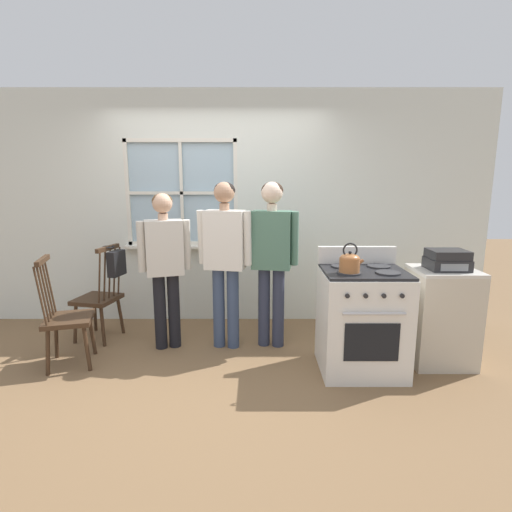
% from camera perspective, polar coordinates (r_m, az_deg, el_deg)
% --- Properties ---
extents(ground_plane, '(16.00, 16.00, 0.00)m').
position_cam_1_polar(ground_plane, '(3.76, -6.99, -16.04)').
color(ground_plane, brown).
extents(wall_back, '(6.40, 0.16, 2.70)m').
position_cam_1_polar(wall_back, '(4.75, -4.93, 6.49)').
color(wall_back, silver).
rests_on(wall_back, ground_plane).
extents(chair_by_window, '(0.48, 0.50, 1.02)m').
position_cam_1_polar(chair_by_window, '(4.59, -21.27, -5.63)').
color(chair_by_window, '#3D2819').
rests_on(chair_by_window, ground_plane).
extents(chair_near_wall, '(0.50, 0.51, 1.02)m').
position_cam_1_polar(chair_near_wall, '(4.08, -25.26, -8.03)').
color(chair_near_wall, '#3D2819').
rests_on(chair_near_wall, ground_plane).
extents(person_elderly_left, '(0.52, 0.30, 1.57)m').
position_cam_1_polar(person_elderly_left, '(4.04, -12.66, -0.21)').
color(person_elderly_left, black).
rests_on(person_elderly_left, ground_plane).
extents(person_teen_center, '(0.55, 0.28, 1.67)m').
position_cam_1_polar(person_teen_center, '(3.95, -4.20, 0.91)').
color(person_teen_center, '#384766').
rests_on(person_teen_center, ground_plane).
extents(person_adult_right, '(0.55, 0.27, 1.68)m').
position_cam_1_polar(person_adult_right, '(3.97, 2.49, 1.09)').
color(person_adult_right, '#2D3347').
rests_on(person_adult_right, ground_plane).
extents(stove, '(0.72, 0.68, 1.08)m').
position_cam_1_polar(stove, '(3.71, 15.11, -8.77)').
color(stove, white).
rests_on(stove, ground_plane).
extents(kettle, '(0.21, 0.17, 0.25)m').
position_cam_1_polar(kettle, '(3.40, 13.49, -0.85)').
color(kettle, '#A86638').
rests_on(kettle, stove).
extents(potted_plant, '(0.13, 0.13, 0.25)m').
position_cam_1_polar(potted_plant, '(4.80, -12.53, 2.37)').
color(potted_plant, '#42474C').
rests_on(potted_plant, wall_back).
extents(handbag, '(0.22, 0.23, 0.31)m').
position_cam_1_polar(handbag, '(4.37, -19.10, -0.89)').
color(handbag, black).
rests_on(handbag, chair_by_window).
extents(side_counter, '(0.55, 0.50, 0.90)m').
position_cam_1_polar(side_counter, '(4.11, 25.14, -7.84)').
color(side_counter, beige).
rests_on(side_counter, ground_plane).
extents(stereo, '(0.34, 0.29, 0.18)m').
position_cam_1_polar(stereo, '(3.97, 25.89, -0.54)').
color(stereo, '#232326').
rests_on(stereo, side_counter).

